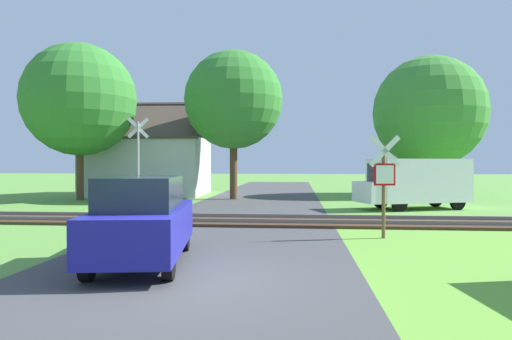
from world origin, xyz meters
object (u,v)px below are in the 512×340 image
at_px(stop_sign_near, 384,179).
at_px(house, 150,164).
at_px(tree_center, 234,100).
at_px(mail_truck, 415,181).
at_px(tree_far, 429,112).
at_px(parked_car, 143,220).
at_px(tree_left, 80,100).
at_px(crossing_sign_far, 138,158).

xyz_separation_m(stop_sign_near, house, (-11.94, 16.27, 0.38)).
relative_size(tree_center, mail_truck, 1.61).
bearing_deg(tree_far, mail_truck, -108.99).
height_order(stop_sign_near, tree_center, tree_center).
bearing_deg(mail_truck, house, 41.99).
bearing_deg(parked_car, tree_far, 53.16).
bearing_deg(mail_truck, tree_left, 59.51).
bearing_deg(tree_center, crossing_sign_far, -111.33).
bearing_deg(stop_sign_near, crossing_sign_far, -44.28).
xyz_separation_m(house, parked_car, (6.47, -19.94, -1.10)).
bearing_deg(house, tree_center, -30.60).
xyz_separation_m(stop_sign_near, tree_far, (6.02, 17.36, 3.70)).
bearing_deg(parked_car, tree_left, 112.01).
height_order(stop_sign_near, crossing_sign_far, crossing_sign_far).
height_order(house, mail_truck, house).
height_order(tree_far, parked_car, tree_far).
distance_m(house, tree_center, 7.68).
bearing_deg(house, tree_left, -119.39).
height_order(crossing_sign_far, tree_far, tree_far).
height_order(crossing_sign_far, tree_left, tree_left).
height_order(tree_far, mail_truck, tree_far).
height_order(crossing_sign_far, mail_truck, crossing_sign_far).
distance_m(tree_far, tree_center, 12.74).
distance_m(tree_left, parked_car, 18.22).
bearing_deg(mail_truck, tree_far, -38.42).
height_order(stop_sign_near, mail_truck, stop_sign_near).
xyz_separation_m(tree_far, tree_center, (-12.00, -4.28, 0.32)).
bearing_deg(stop_sign_near, tree_center, -77.39).
distance_m(crossing_sign_far, tree_left, 8.70).
bearing_deg(parked_car, house, 99.79).
height_order(tree_left, parked_car, tree_left).
height_order(tree_left, mail_truck, tree_left).
distance_m(house, parked_car, 20.99).
bearing_deg(tree_center, tree_left, -169.70).
bearing_deg(stop_sign_near, tree_left, -50.84).
xyz_separation_m(house, mail_truck, (14.81, -8.07, -0.76)).
relative_size(tree_far, tree_center, 1.05).
distance_m(crossing_sign_far, tree_center, 8.69).
bearing_deg(crossing_sign_far, parked_car, -85.90).
relative_size(stop_sign_near, mail_truck, 0.54).
bearing_deg(mail_truck, tree_center, 41.69).
height_order(mail_truck, parked_car, mail_truck).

